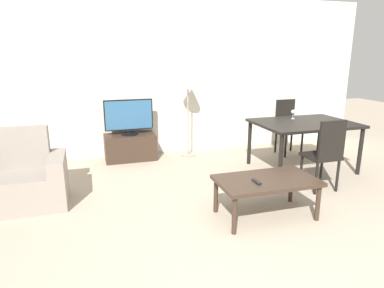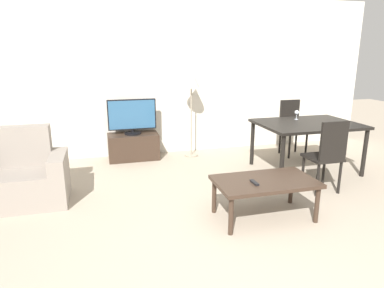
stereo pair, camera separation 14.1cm
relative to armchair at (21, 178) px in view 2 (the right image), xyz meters
name	(u,v)px [view 2 (the right image)]	position (x,y,z in m)	size (l,w,h in m)	color
ground_plane	(273,284)	(2.18, -2.17, -0.31)	(18.00, 18.00, 0.00)	tan
wall_back	(170,77)	(2.18, 1.71, 1.04)	(7.65, 0.06, 2.70)	silver
armchair	(21,178)	(0.00, 0.00, 0.00)	(1.05, 0.69, 0.90)	gray
tv_stand	(133,146)	(1.47, 1.42, -0.09)	(0.83, 0.44, 0.43)	#38281E
tv	(132,117)	(1.47, 1.41, 0.42)	(0.79, 0.28, 0.59)	black
coffee_table	(265,184)	(2.62, -1.12, 0.08)	(1.08, 0.62, 0.44)	#38281E
dining_table	(307,128)	(3.95, 0.15, 0.36)	(1.45, 1.06, 0.74)	black
dining_chair_near	(327,153)	(3.69, -0.69, 0.22)	(0.40, 0.40, 0.95)	black
dining_chair_far	(292,125)	(4.20, 0.99, 0.22)	(0.40, 0.40, 0.95)	black
floor_lamp	(191,84)	(2.46, 1.33, 0.95)	(0.29, 0.29, 1.49)	gray
remote_primary	(254,182)	(2.47, -1.18, 0.14)	(0.04, 0.15, 0.02)	black
wine_glass_left	(297,113)	(3.92, 0.42, 0.54)	(0.07, 0.07, 0.15)	silver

